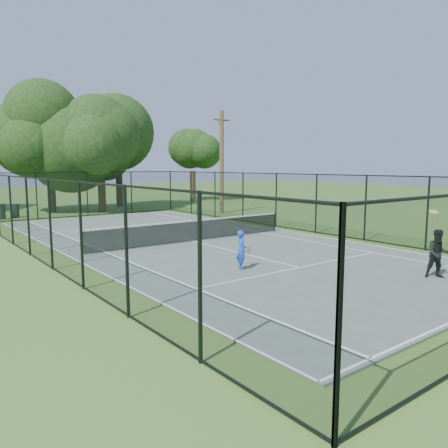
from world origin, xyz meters
TOP-DOWN VIEW (x-y plane):
  - ground at (0.00, 0.00)m, footprint 120.00×120.00m
  - tennis_court at (0.00, 0.00)m, footprint 11.00×24.00m
  - tennis_net at (0.00, 0.00)m, footprint 10.08×0.08m
  - fence at (0.00, 0.00)m, footprint 13.10×26.10m
  - tree_near_left at (-1.07, 17.43)m, footprint 6.66×6.66m
  - tree_near_mid at (1.85, 15.04)m, footprint 5.58×5.58m
  - tree_near_right at (4.79, 18.54)m, footprint 6.22×6.22m
  - tree_far_right at (12.75, 19.40)m, footprint 5.04×5.04m
  - trash_bin_left at (-5.07, 14.59)m, footprint 0.58×0.58m
  - trash_bin_right at (-4.15, 15.04)m, footprint 0.58×0.58m
  - utility_pole at (8.39, 9.00)m, footprint 1.40×0.30m
  - player_blue at (-1.67, -5.40)m, footprint 0.82×0.55m
  - player_black at (2.33, -9.80)m, footprint 0.97×1.08m

SIDE VIEW (x-z plane):
  - ground at x=0.00m, z-range 0.00..0.00m
  - tennis_court at x=0.00m, z-range 0.00..0.06m
  - trash_bin_right at x=-4.15m, z-range 0.01..0.91m
  - trash_bin_left at x=-5.07m, z-range 0.01..0.98m
  - tennis_net at x=0.00m, z-range 0.10..1.05m
  - player_blue at x=-1.67m, z-range 0.06..1.33m
  - player_black at x=2.33m, z-range -0.42..2.01m
  - fence at x=0.00m, z-range 0.00..3.00m
  - utility_pole at x=8.39m, z-range 0.06..7.31m
  - tree_far_right at x=12.75m, z-range 0.79..7.46m
  - tree_near_mid at x=1.85m, z-range 0.84..8.14m
  - tree_near_left at x=-1.07m, z-range 1.00..9.69m
  - tree_near_right at x=4.79m, z-range 1.16..9.74m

